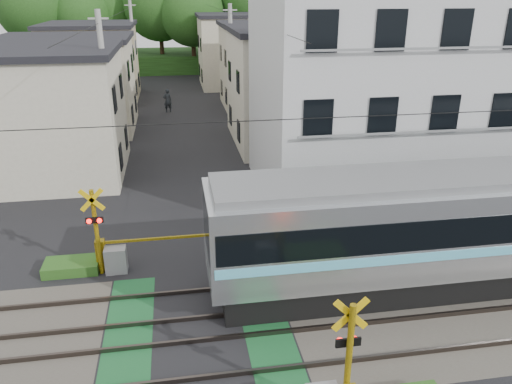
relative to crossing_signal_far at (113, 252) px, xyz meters
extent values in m
plane|color=black|center=(2.59, -3.65, -0.71)|extent=(120.00, 120.00, 0.00)
cube|color=#47423A|center=(2.59, -3.65, -0.71)|extent=(120.00, 6.00, 0.00)
cube|color=black|center=(2.59, -3.65, -0.71)|extent=(5.20, 120.00, 0.00)
cube|color=#145126|center=(0.69, -3.65, -0.70)|extent=(1.30, 6.00, 0.00)
cube|color=#145126|center=(4.49, -3.65, -0.70)|extent=(1.30, 6.00, 0.00)
cube|color=#3F3833|center=(2.59, -5.55, -0.64)|extent=(120.00, 0.08, 0.14)
cube|color=#3F3833|center=(2.59, -4.15, -0.64)|extent=(120.00, 0.08, 0.14)
cube|color=#3F3833|center=(2.59, -3.15, -0.64)|extent=(120.00, 0.08, 0.14)
cube|color=#3F3833|center=(2.59, -1.75, -0.64)|extent=(120.00, 0.08, 0.14)
cube|color=black|center=(12.16, -2.45, -0.25)|extent=(17.60, 2.42, 0.92)
cube|color=black|center=(5.74, -2.45, -0.41)|extent=(2.44, 2.24, 0.61)
cube|color=silver|center=(12.16, -2.45, 1.53)|extent=(18.34, 2.85, 2.65)
cube|color=black|center=(12.16, -2.45, 1.85)|extent=(18.04, 2.89, 0.90)
cube|color=#5DC8EA|center=(12.16, -2.45, 1.16)|extent=(18.15, 2.88, 0.29)
cube|color=slate|center=(12.16, -2.45, 2.98)|extent=(17.97, 2.34, 0.24)
cube|color=black|center=(3.04, -2.45, 1.93)|extent=(0.10, 2.45, 1.59)
cylinder|color=yellow|center=(5.59, -7.25, 0.79)|extent=(0.14, 0.14, 3.00)
cube|color=yellow|center=(5.59, -7.15, 1.99)|extent=(0.77, 0.05, 0.77)
cube|color=yellow|center=(5.59, -7.15, 1.99)|extent=(0.77, 0.05, 0.77)
cube|color=black|center=(5.59, -7.15, 1.29)|extent=(0.55, 0.05, 0.20)
sphere|color=#FF0C07|center=(5.43, -7.09, 1.29)|extent=(0.16, 0.16, 0.16)
sphere|color=#FF0C07|center=(5.75, -7.09, 1.29)|extent=(0.16, 0.16, 0.16)
cylinder|color=yellow|center=(-0.41, -0.05, 0.79)|extent=(0.14, 0.14, 3.00)
cube|color=yellow|center=(-0.41, -0.15, 1.99)|extent=(0.77, 0.05, 0.77)
cube|color=yellow|center=(-0.41, -0.15, 1.99)|extent=(0.77, 0.05, 0.77)
cube|color=black|center=(-0.41, -0.15, 1.29)|extent=(0.55, 0.05, 0.20)
sphere|color=#FF0C07|center=(-0.57, -0.21, 1.29)|extent=(0.16, 0.16, 0.16)
sphere|color=#FF0C07|center=(-0.25, -0.21, 1.29)|extent=(0.16, 0.16, 0.16)
cube|color=gray|center=(0.09, -0.05, -0.26)|extent=(0.70, 0.50, 0.90)
cube|color=yellow|center=(-0.41, 0.20, -0.16)|extent=(0.30, 0.30, 1.10)
cube|color=yellow|center=(1.84, 0.20, 0.29)|extent=(4.20, 0.08, 0.08)
cube|color=silver|center=(11.09, 5.85, 3.79)|extent=(10.00, 8.00, 9.00)
cube|color=black|center=(7.39, 1.82, 0.79)|extent=(1.10, 0.06, 1.40)
cube|color=black|center=(9.84, 1.82, 0.79)|extent=(1.10, 0.06, 1.40)
cube|color=black|center=(12.29, 1.82, 0.79)|extent=(1.10, 0.06, 1.40)
cube|color=black|center=(14.74, 1.82, 0.79)|extent=(1.10, 0.06, 1.40)
cube|color=gray|center=(11.09, 1.60, 0.19)|extent=(9.00, 0.06, 0.08)
cube|color=black|center=(7.39, 1.82, 3.79)|extent=(1.10, 0.06, 1.40)
cube|color=black|center=(9.84, 1.82, 3.79)|extent=(1.10, 0.06, 1.40)
cube|color=black|center=(12.29, 1.82, 3.79)|extent=(1.10, 0.06, 1.40)
cube|color=black|center=(14.74, 1.82, 3.79)|extent=(1.10, 0.06, 1.40)
cube|color=gray|center=(11.09, 1.60, 3.19)|extent=(9.00, 0.06, 0.08)
cube|color=black|center=(7.39, 1.82, 6.79)|extent=(1.10, 0.06, 1.40)
cube|color=black|center=(9.84, 1.82, 6.79)|extent=(1.10, 0.06, 1.40)
cube|color=black|center=(12.29, 1.82, 6.79)|extent=(1.10, 0.06, 1.40)
cube|color=gray|center=(11.09, 1.60, 6.19)|extent=(9.00, 0.06, 0.08)
cube|color=beige|center=(-3.91, 10.35, 2.29)|extent=(7.00, 7.00, 6.00)
cube|color=black|center=(-3.91, 10.35, 5.44)|extent=(7.35, 7.35, 0.30)
cube|color=black|center=(-0.38, 8.60, 0.59)|extent=(0.06, 1.00, 1.20)
cube|color=black|center=(-0.38, 12.10, 0.59)|extent=(0.06, 1.00, 1.20)
cube|color=black|center=(-0.38, 8.60, 3.39)|extent=(0.06, 1.00, 1.20)
cube|color=black|center=(-0.38, 12.10, 3.39)|extent=(0.06, 1.00, 1.20)
cube|color=beige|center=(9.39, 14.35, 2.54)|extent=(7.00, 8.00, 6.50)
cube|color=black|center=(9.39, 14.35, 5.94)|extent=(7.35, 8.40, 0.30)
cube|color=black|center=(5.86, 12.35, 0.59)|extent=(0.06, 1.00, 1.20)
cube|color=black|center=(5.86, 16.35, 0.59)|extent=(0.06, 1.00, 1.20)
cube|color=black|center=(5.86, 12.35, 3.39)|extent=(0.06, 1.00, 1.20)
cube|color=black|center=(5.86, 16.35, 3.39)|extent=(0.06, 1.00, 1.20)
cube|color=beige|center=(-4.41, 19.35, 2.19)|extent=(8.00, 7.00, 5.80)
cube|color=black|center=(-4.41, 19.35, 5.24)|extent=(8.40, 7.35, 0.30)
cube|color=black|center=(-0.38, 17.60, 0.59)|extent=(0.06, 1.00, 1.20)
cube|color=black|center=(-0.38, 21.10, 0.59)|extent=(0.06, 1.00, 1.20)
cube|color=black|center=(-0.38, 17.60, 3.39)|extent=(0.06, 1.00, 1.20)
cube|color=black|center=(-0.38, 21.10, 3.39)|extent=(0.06, 1.00, 1.20)
cube|color=beige|center=(9.79, 24.35, 2.39)|extent=(7.00, 7.00, 6.20)
cube|color=black|center=(9.79, 24.35, 5.64)|extent=(7.35, 7.35, 0.30)
cube|color=black|center=(6.26, 22.60, 0.59)|extent=(0.06, 1.00, 1.20)
cube|color=black|center=(6.26, 26.10, 0.59)|extent=(0.06, 1.00, 1.20)
cube|color=black|center=(6.26, 22.60, 3.39)|extent=(0.06, 1.00, 1.20)
cube|color=black|center=(6.26, 26.10, 3.39)|extent=(0.06, 1.00, 1.20)
cube|color=tan|center=(-4.21, 29.35, 2.29)|extent=(7.00, 8.00, 6.00)
cube|color=black|center=(-4.21, 29.35, 5.44)|extent=(7.35, 8.40, 0.30)
cube|color=black|center=(-0.68, 27.35, 0.59)|extent=(0.06, 1.00, 1.20)
cube|color=black|center=(-0.68, 31.35, 0.59)|extent=(0.06, 1.00, 1.20)
cube|color=black|center=(-0.68, 27.35, 3.39)|extent=(0.06, 1.00, 1.20)
cube|color=black|center=(-0.68, 31.35, 3.39)|extent=(0.06, 1.00, 1.20)
cube|color=beige|center=(9.09, 34.35, 2.49)|extent=(8.00, 7.00, 6.40)
cube|color=black|center=(9.09, 34.35, 5.84)|extent=(8.40, 7.35, 0.30)
cube|color=black|center=(5.06, 32.60, 0.59)|extent=(0.06, 1.00, 1.20)
cube|color=black|center=(5.06, 36.10, 0.59)|extent=(0.06, 1.00, 1.20)
cube|color=black|center=(5.06, 32.60, 3.39)|extent=(0.06, 1.00, 1.20)
cube|color=black|center=(5.06, 36.10, 3.39)|extent=(0.06, 1.00, 1.20)
cube|color=#25501A|center=(2.59, 46.35, 0.29)|extent=(40.00, 10.00, 2.00)
cylinder|color=#332114|center=(-11.97, 44.80, 2.00)|extent=(0.50, 0.50, 5.43)
sphere|color=#25501A|center=(-11.97, 44.80, 6.34)|extent=(7.60, 7.60, 7.60)
cylinder|color=#332114|center=(-7.07, 44.96, 1.65)|extent=(0.50, 0.50, 4.71)
sphere|color=#25501A|center=(-7.07, 44.96, 5.42)|extent=(6.60, 6.60, 6.60)
cylinder|color=#332114|center=(-4.08, 47.29, 1.86)|extent=(0.50, 0.50, 5.13)
sphere|color=#25501A|center=(-4.08, 47.29, 5.96)|extent=(7.19, 7.19, 7.19)
cylinder|color=#332114|center=(1.33, 44.42, 2.07)|extent=(0.50, 0.50, 5.57)
sphere|color=#25501A|center=(1.33, 44.42, 6.53)|extent=(7.80, 7.80, 7.80)
cylinder|color=#332114|center=(4.80, 41.88, 1.76)|extent=(0.50, 0.50, 4.94)
sphere|color=#25501A|center=(4.80, 41.88, 5.71)|extent=(6.91, 6.91, 6.91)
cylinder|color=#332114|center=(8.17, 46.77, 1.70)|extent=(0.50, 0.50, 4.83)
sphere|color=#25501A|center=(8.17, 46.77, 5.56)|extent=(6.76, 6.76, 6.76)
cylinder|color=#332114|center=(11.84, 42.74, 2.12)|extent=(0.50, 0.50, 5.65)
sphere|color=#25501A|center=(11.84, 42.74, 6.64)|extent=(7.91, 7.91, 7.91)
cylinder|color=#332114|center=(16.91, 45.36, 1.38)|extent=(0.50, 0.50, 4.19)
sphere|color=#25501A|center=(16.91, 45.36, 4.73)|extent=(5.86, 5.86, 5.86)
cube|color=black|center=(8.59, -2.45, 4.89)|extent=(60.00, 0.02, 0.02)
cylinder|color=#A5A5A0|center=(-0.81, 9.35, 3.29)|extent=(0.26, 0.26, 8.00)
cube|color=#A5A5A0|center=(-0.81, 9.35, 6.89)|extent=(0.90, 0.08, 0.08)
cylinder|color=#A5A5A0|center=(6.19, 18.35, 3.29)|extent=(0.26, 0.26, 8.00)
cube|color=#A5A5A0|center=(6.19, 18.35, 6.89)|extent=(0.90, 0.08, 0.08)
cylinder|color=#A5A5A0|center=(-0.81, 30.35, 3.29)|extent=(0.26, 0.26, 8.00)
cube|color=#A5A5A0|center=(-0.81, 30.35, 6.89)|extent=(0.90, 0.08, 0.08)
cube|color=black|center=(-0.81, 19.85, 6.69)|extent=(0.02, 42.00, 0.02)
cube|color=black|center=(6.19, 19.85, 6.69)|extent=(0.02, 42.00, 0.02)
imported|color=#2A2F34|center=(1.83, 23.55, 0.19)|extent=(0.75, 0.60, 1.79)
cube|color=#2D5E1E|center=(-1.41, 0.25, -0.53)|extent=(1.80, 1.00, 0.36)
cube|color=#2D5E1E|center=(7.19, -0.45, -0.56)|extent=(1.50, 0.90, 0.30)
camera|label=1|loc=(2.32, -15.14, 8.09)|focal=35.00mm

